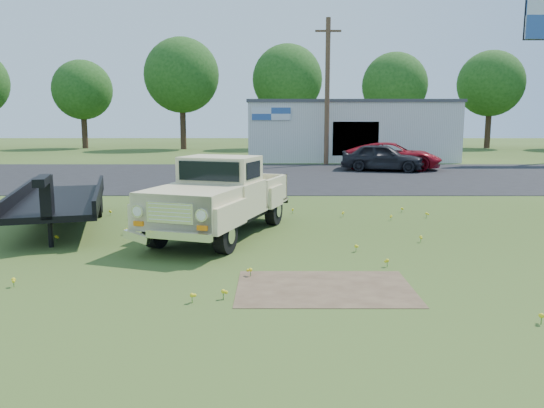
{
  "coord_description": "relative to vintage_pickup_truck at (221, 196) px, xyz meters",
  "views": [
    {
      "loc": [
        0.62,
        -11.71,
        2.86
      ],
      "look_at": [
        0.59,
        1.0,
        0.82
      ],
      "focal_mm": 35.0,
      "sensor_mm": 36.0,
      "label": 1
    }
  ],
  "objects": [
    {
      "name": "ground",
      "position": [
        0.68,
        -1.21,
        -0.99
      ],
      "size": [
        140.0,
        140.0,
        0.0
      ],
      "primitive_type": "plane",
      "color": "#334917",
      "rests_on": "ground"
    },
    {
      "name": "asphalt_lot",
      "position": [
        0.68,
        13.79,
        -0.99
      ],
      "size": [
        90.0,
        14.0,
        0.02
      ],
      "primitive_type": "cube",
      "color": "black",
      "rests_on": "ground"
    },
    {
      "name": "dirt_patch_a",
      "position": [
        2.18,
        -4.21,
        -0.99
      ],
      "size": [
        3.0,
        2.0,
        0.01
      ],
      "primitive_type": "cube",
      "color": "#503B2A",
      "rests_on": "ground"
    },
    {
      "name": "dirt_patch_b",
      "position": [
        -1.32,
        2.29,
        -0.99
      ],
      "size": [
        2.2,
        1.6,
        0.01
      ],
      "primitive_type": "cube",
      "color": "#503B2A",
      "rests_on": "ground"
    },
    {
      "name": "commercial_building",
      "position": [
        6.68,
        25.78,
        1.12
      ],
      "size": [
        14.2,
        8.2,
        4.15
      ],
      "color": "beige",
      "rests_on": "ground"
    },
    {
      "name": "utility_pole_mid",
      "position": [
        4.68,
        20.79,
        3.62
      ],
      "size": [
        1.6,
        0.3,
        9.0
      ],
      "color": "#4E3924",
      "rests_on": "ground"
    },
    {
      "name": "treeline_b",
      "position": [
        -17.32,
        39.79,
        4.68
      ],
      "size": [
        5.76,
        5.76,
        8.57
      ],
      "color": "#372419",
      "rests_on": "ground"
    },
    {
      "name": "treeline_c",
      "position": [
        -7.32,
        38.29,
        5.95
      ],
      "size": [
        7.04,
        7.04,
        10.47
      ],
      "color": "#372419",
      "rests_on": "ground"
    },
    {
      "name": "treeline_d",
      "position": [
        2.68,
        39.29,
        5.63
      ],
      "size": [
        6.72,
        6.72,
        10.0
      ],
      "color": "#372419",
      "rests_on": "ground"
    },
    {
      "name": "treeline_e",
      "position": [
        12.68,
        37.79,
        5.0
      ],
      "size": [
        6.08,
        6.08,
        9.04
      ],
      "color": "#372419",
      "rests_on": "ground"
    },
    {
      "name": "treeline_f",
      "position": [
        22.68,
        40.29,
        5.32
      ],
      "size": [
        6.4,
        6.4,
        9.52
      ],
      "color": "#372419",
      "rests_on": "ground"
    },
    {
      "name": "vintage_pickup_truck",
      "position": [
        0.0,
        0.0,
        0.0
      ],
      "size": [
        3.71,
        5.82,
        1.97
      ],
      "primitive_type": null,
      "rotation": [
        0.0,
        0.0,
        -0.32
      ],
      "color": "#C6B785",
      "rests_on": "ground"
    },
    {
      "name": "flatbed_trailer",
      "position": [
        -4.37,
        0.98,
        -0.14
      ],
      "size": [
        3.69,
        6.52,
        1.69
      ],
      "primitive_type": null,
      "rotation": [
        0.0,
        0.0,
        0.28
      ],
      "color": "black",
      "rests_on": "ground"
    },
    {
      "name": "red_pickup",
      "position": [
        8.09,
        17.35,
        -0.22
      ],
      "size": [
        5.93,
        3.77,
        1.52
      ],
      "primitive_type": "imported",
      "rotation": [
        0.0,
        0.0,
        1.33
      ],
      "color": "maroon",
      "rests_on": "ground"
    },
    {
      "name": "dark_sedan",
      "position": [
        7.36,
        16.41,
        -0.23
      ],
      "size": [
        4.77,
        2.93,
        1.52
      ],
      "primitive_type": "imported",
      "rotation": [
        0.0,
        0.0,
        1.29
      ],
      "color": "black",
      "rests_on": "ground"
    }
  ]
}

